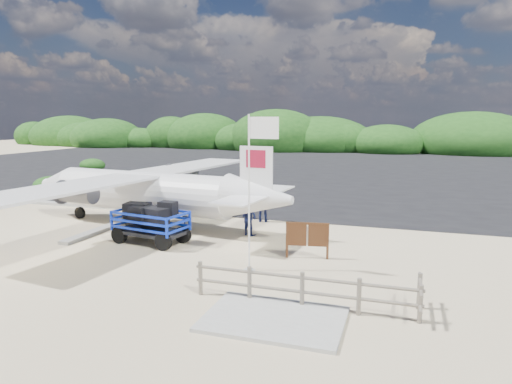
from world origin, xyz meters
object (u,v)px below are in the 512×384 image
flagpole (249,270)px  crew_a (187,208)px  crew_c (263,203)px  crew_b (249,218)px  aircraft_large (478,176)px  baggage_cart (151,243)px  signboard (307,258)px

flagpole → crew_a: (-4.89, 5.13, 0.88)m
flagpole → crew_c: (-1.69, 7.06, 0.96)m
crew_b → aircraft_large: size_ratio=0.09×
baggage_cart → flagpole: flagpole is taller
signboard → aircraft_large: (9.48, 28.23, 0.00)m
baggage_cart → signboard: size_ratio=1.92×
signboard → crew_c: crew_c is taller
baggage_cart → crew_c: (3.24, 5.10, 0.96)m
aircraft_large → crew_c: bearing=67.8°
baggage_cart → crew_c: 6.12m
flagpole → signboard: (1.59, 1.90, 0.00)m
signboard → baggage_cart: bearing=169.6°
crew_b → crew_c: 2.65m
signboard → crew_c: bearing=112.5°
signboard → flagpole: bearing=-139.7°
crew_a → aircraft_large: aircraft_large is taller
flagpole → crew_c: 7.33m
baggage_cart → crew_a: size_ratio=1.82×
signboard → aircraft_large: bearing=61.6°
flagpole → signboard: size_ratio=3.12×
baggage_cart → flagpole: size_ratio=0.61×
flagpole → crew_b: flagpole is taller
crew_c → aircraft_large: aircraft_large is taller
crew_a → crew_c: crew_c is taller
baggage_cart → aircraft_large: bearing=70.2°
crew_b → crew_c: crew_c is taller
signboard → aircraft_large: size_ratio=0.10×
flagpole → baggage_cart: bearing=158.3°
crew_b → aircraft_large: 28.63m
baggage_cart → flagpole: bearing=-11.9°
crew_c → crew_b: bearing=81.4°
flagpole → signboard: bearing=50.1°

